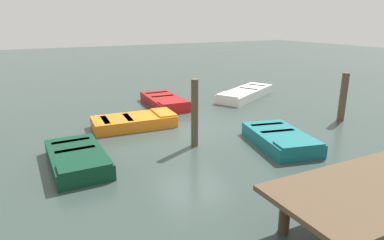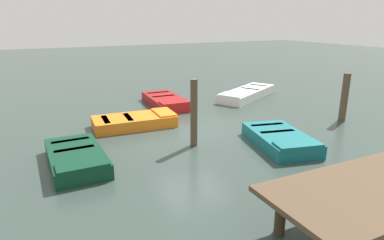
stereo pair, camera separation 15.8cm
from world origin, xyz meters
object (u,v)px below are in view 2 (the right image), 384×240
object	(u,v)px
mooring_piling_center	(344,97)
rowboat_red	(166,101)
rowboat_orange	(135,121)
rowboat_white	(247,93)
mooring_piling_near_right	(194,113)
rowboat_dark_green	(76,158)
rowboat_teal	(280,139)

from	to	relation	value
mooring_piling_center	rowboat_red	bearing A→B (deg)	-45.73
rowboat_orange	mooring_piling_center	size ratio (longest dim) A/B	1.63
rowboat_red	rowboat_orange	size ratio (longest dim) A/B	1.06
rowboat_white	mooring_piling_near_right	world-z (taller)	mooring_piling_near_right
rowboat_dark_green	rowboat_white	bearing A→B (deg)	117.17
rowboat_teal	mooring_piling_center	world-z (taller)	mooring_piling_center
mooring_piling_near_right	rowboat_orange	bearing A→B (deg)	-68.92
rowboat_dark_green	mooring_piling_center	size ratio (longest dim) A/B	1.48
rowboat_dark_green	rowboat_orange	world-z (taller)	same
rowboat_red	mooring_piling_near_right	xyz separation A→B (m)	(1.17, 5.08, 0.83)
rowboat_dark_green	mooring_piling_near_right	distance (m)	3.60
rowboat_teal	mooring_piling_center	bearing A→B (deg)	117.59
rowboat_red	rowboat_teal	distance (m)	6.42
rowboat_orange	mooring_piling_near_right	bearing A→B (deg)	-64.73
rowboat_white	mooring_piling_center	distance (m)	5.11
rowboat_red	mooring_piling_near_right	world-z (taller)	mooring_piling_near_right
mooring_piling_near_right	rowboat_red	bearing A→B (deg)	-102.96
rowboat_white	rowboat_dark_green	bearing A→B (deg)	-1.47
rowboat_dark_green	rowboat_red	size ratio (longest dim) A/B	0.86
rowboat_white	rowboat_teal	bearing A→B (deg)	34.21
rowboat_dark_green	rowboat_orange	bearing A→B (deg)	136.11
rowboat_white	mooring_piling_near_right	xyz separation A→B (m)	(5.44, 4.74, 0.83)
rowboat_white	mooring_piling_center	bearing A→B (deg)	71.60
rowboat_dark_green	rowboat_teal	distance (m)	6.05
rowboat_red	mooring_piling_near_right	bearing A→B (deg)	-9.47
rowboat_dark_green	rowboat_orange	size ratio (longest dim) A/B	0.90
rowboat_white	mooring_piling_near_right	size ratio (longest dim) A/B	2.01
rowboat_red	mooring_piling_near_right	distance (m)	5.28
rowboat_orange	mooring_piling_near_right	size ratio (longest dim) A/B	1.44
rowboat_dark_green	rowboat_teal	bearing A→B (deg)	76.93
rowboat_white	rowboat_orange	world-z (taller)	same
rowboat_red	rowboat_white	bearing A→B (deg)	88.99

